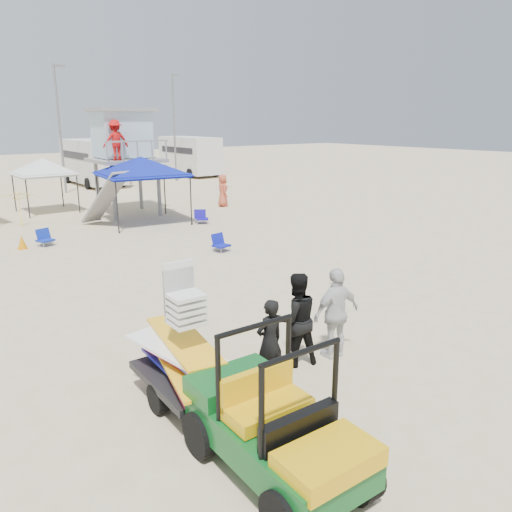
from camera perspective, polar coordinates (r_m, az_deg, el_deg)
ground at (r=10.68m, az=7.76°, el=-10.59°), size 140.00×140.00×0.00m
utility_cart at (r=6.79m, az=2.33°, el=-17.79°), size 1.43×2.67×2.00m
surf_trailer at (r=8.50m, az=-7.90°, el=-11.04°), size 1.38×2.47×2.17m
man_left at (r=9.08m, az=1.55°, el=-9.73°), size 0.59×0.39×1.59m
man_mid at (r=9.71m, az=4.57°, el=-7.20°), size 1.07×0.94×1.86m
man_right at (r=10.10m, az=9.15°, el=-6.46°), size 1.12×0.55×1.86m
lifeguard_tower at (r=26.01m, az=-15.11°, el=12.85°), size 3.25×3.25×5.06m
canopy_blue at (r=23.57m, az=-13.02°, el=10.67°), size 3.88×3.88×3.45m
canopy_white_c at (r=27.95m, az=-23.24°, el=9.96°), size 2.70×2.70×3.18m
umbrella_b at (r=24.71m, az=-25.28°, el=4.86°), size 2.43×2.42×1.58m
cone_far at (r=20.47m, az=-25.18°, el=1.43°), size 0.34×0.34×0.50m
beach_chair_a at (r=20.67m, az=-23.04°, el=1.97°), size 0.67×0.73×0.64m
beach_chair_b at (r=18.26m, az=-4.17°, el=1.54°), size 0.63×0.68×0.64m
beach_chair_c at (r=23.31m, az=-6.29°, el=4.49°), size 0.72×0.81×0.64m
rv_mid_right at (r=39.01m, az=-18.16°, el=10.36°), size 2.64×7.00×3.25m
rv_far_right at (r=44.13m, az=-7.58°, el=11.45°), size 2.64×6.60×3.25m
light_pole_left at (r=35.14m, az=-21.49°, el=13.21°), size 0.14×0.14×8.00m
light_pole_right at (r=39.97m, az=-9.33°, el=14.16°), size 0.14×0.14×8.00m
distant_beachgoers at (r=29.48m, az=-18.11°, el=7.16°), size 13.77×13.59×1.76m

